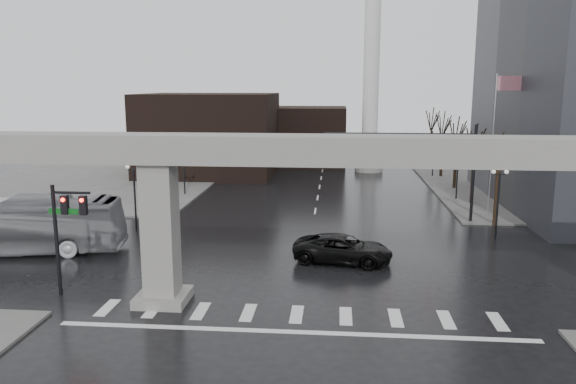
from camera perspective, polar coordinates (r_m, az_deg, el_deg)
name	(u,v)px	position (r m, az deg, el deg)	size (l,w,h in m)	color
ground	(298,306)	(29.09, 1.03, -11.55)	(160.00, 160.00, 0.00)	black
sidewalk_ne	(557,187)	(68.21, 25.68, 0.49)	(28.00, 36.00, 0.15)	slate
sidewalk_nw	(99,180)	(69.59, -18.65, 1.18)	(28.00, 36.00, 0.15)	slate
elevated_guideway	(325,173)	(27.16, 3.74, 1.93)	(48.00, 2.60, 8.70)	gray
building_far_left	(210,134)	(70.89, -7.96, 5.83)	(16.00, 14.00, 10.00)	black
building_far_mid	(310,136)	(79.24, 2.22, 5.72)	(10.00, 10.00, 8.00)	black
smokestack	(371,66)	(72.98, 8.48, 12.52)	(3.60, 3.60, 30.00)	white
signal_mast_arm	(426,151)	(46.48, 13.87, 4.05)	(12.12, 0.43, 8.00)	black
signal_left_pole	(65,221)	(31.53, -21.70, -2.78)	(2.30, 0.30, 6.00)	black
flagpole_assembly	(497,127)	(50.77, 20.49, 6.16)	(2.06, 0.12, 12.00)	silver
lamp_right_0	(499,192)	(43.14, 20.61, -0.01)	(1.22, 0.32, 5.11)	black
lamp_right_1	(458,165)	(56.57, 16.88, 2.66)	(1.22, 0.32, 5.11)	black
lamp_right_2	(434,149)	(70.22, 14.58, 4.29)	(1.22, 0.32, 5.11)	black
lamp_left_0	(134,186)	(44.27, -15.34, 0.57)	(1.22, 0.32, 5.11)	black
lamp_left_1	(184,162)	(57.44, -10.54, 3.06)	(1.22, 0.32, 5.11)	black
lamp_left_2	(214,146)	(70.92, -7.54, 4.61)	(1.22, 0.32, 5.11)	black
tree_right_0	(497,191)	(47.34, 20.48, 0.07)	(1.09, 1.58, 7.50)	black
tree_right_1	(473,175)	(54.97, 18.31, 1.69)	(1.09, 1.61, 7.67)	black
tree_right_2	(456,162)	(62.69, 16.67, 2.91)	(1.10, 1.63, 7.85)	black
tree_right_3	(442,153)	(70.47, 15.39, 3.87)	(1.11, 1.66, 8.02)	black
tree_right_4	(431,145)	(78.30, 14.36, 4.63)	(1.12, 1.69, 8.19)	black
pickup_truck	(343,249)	(35.83, 5.60, -5.77)	(2.86, 6.21, 1.73)	black
city_bus	(18,225)	(41.40, -25.72, -3.06)	(3.19, 13.62, 3.79)	#9D9DA1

